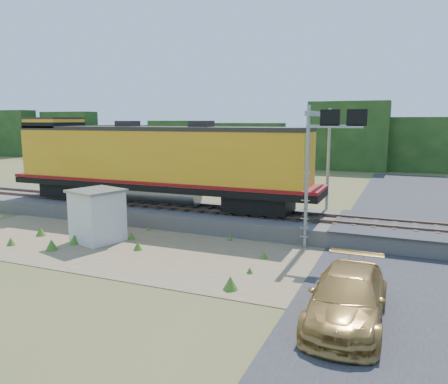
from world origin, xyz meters
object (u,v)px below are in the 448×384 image
at_px(locomotive, 153,161).
at_px(car, 347,298).
at_px(shed, 97,215).
at_px(signal_gantry, 324,139).

bearing_deg(locomotive, car, -37.66).
bearing_deg(locomotive, shed, -86.95).
bearing_deg(shed, signal_gantry, 42.79).
height_order(signal_gantry, car, signal_gantry).
distance_m(locomotive, shed, 5.91).
distance_m(shed, signal_gantry, 11.47).
relative_size(signal_gantry, car, 1.26).
xyz_separation_m(signal_gantry, car, (2.40, -8.96, -4.14)).
xyz_separation_m(locomotive, signal_gantry, (10.04, -0.64, 1.45)).
bearing_deg(car, signal_gantry, 104.50).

